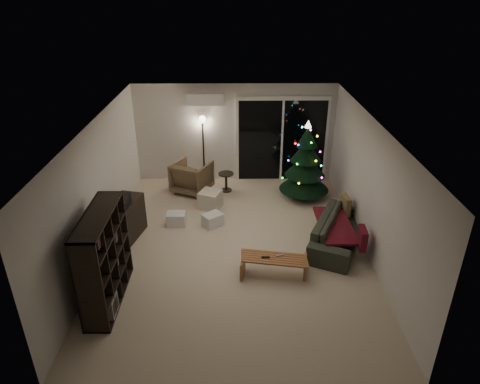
# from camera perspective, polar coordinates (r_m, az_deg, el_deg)

# --- Properties ---
(room) EXTENTS (6.50, 7.51, 2.60)m
(room) POSITION_cam_1_polar(r_m,az_deg,el_deg) (9.34, 2.10, 3.06)
(room) COLOR beige
(room) RESTS_ON ground
(bookshelf) EXTENTS (0.81, 1.63, 1.58)m
(bookshelf) POSITION_cam_1_polar(r_m,az_deg,el_deg) (7.16, -19.19, -8.40)
(bookshelf) COLOR black
(bookshelf) RESTS_ON floor
(media_cabinet) EXTENTS (0.77, 1.37, 0.81)m
(media_cabinet) POSITION_cam_1_polar(r_m,az_deg,el_deg) (8.76, -15.60, -4.12)
(media_cabinet) COLOR black
(media_cabinet) RESTS_ON floor
(stereo) EXTENTS (0.41, 0.49, 0.17)m
(stereo) POSITION_cam_1_polar(r_m,az_deg,el_deg) (8.53, -15.99, -1.27)
(stereo) COLOR black
(stereo) RESTS_ON media_cabinet
(armchair) EXTENTS (1.10, 1.11, 0.77)m
(armchair) POSITION_cam_1_polar(r_m,az_deg,el_deg) (10.55, -6.42, 2.00)
(armchair) COLOR brown
(armchair) RESTS_ON floor
(ottoman) EXTENTS (0.58, 0.58, 0.40)m
(ottoman) POSITION_cam_1_polar(r_m,az_deg,el_deg) (9.82, -3.98, -1.01)
(ottoman) COLOR beige
(ottoman) RESTS_ON floor
(cardboard_box_a) EXTENTS (0.40, 0.31, 0.28)m
(cardboard_box_a) POSITION_cam_1_polar(r_m,az_deg,el_deg) (9.24, -8.49, -3.56)
(cardboard_box_a) COLOR silver
(cardboard_box_a) RESTS_ON floor
(cardboard_box_b) EXTENTS (0.49, 0.48, 0.28)m
(cardboard_box_b) POSITION_cam_1_polar(r_m,az_deg,el_deg) (9.12, -3.67, -3.73)
(cardboard_box_b) COLOR silver
(cardboard_box_b) RESTS_ON floor
(side_table) EXTENTS (0.50, 0.50, 0.47)m
(side_table) POSITION_cam_1_polar(r_m,az_deg,el_deg) (10.59, -1.86, 1.35)
(side_table) COLOR black
(side_table) RESTS_ON floor
(floor_lamp) EXTENTS (0.26, 0.26, 1.64)m
(floor_lamp) POSITION_cam_1_polar(r_m,az_deg,el_deg) (11.05, -4.89, 5.66)
(floor_lamp) COLOR black
(floor_lamp) RESTS_ON floor
(sofa) EXTENTS (1.54, 2.14, 0.58)m
(sofa) POSITION_cam_1_polar(r_m,az_deg,el_deg) (8.66, 13.08, -5.03)
(sofa) COLOR #3F4739
(sofa) RESTS_ON floor
(sofa_throw) EXTENTS (0.62, 1.44, 0.05)m
(sofa_throw) POSITION_cam_1_polar(r_m,az_deg,el_deg) (8.57, 12.52, -4.31)
(sofa_throw) COLOR maroon
(sofa_throw) RESTS_ON sofa
(cushion_a) EXTENTS (0.15, 0.39, 0.38)m
(cushion_a) POSITION_cam_1_polar(r_m,az_deg,el_deg) (9.15, 13.88, -1.63)
(cushion_a) COLOR #84704E
(cushion_a) RESTS_ON sofa
(cushion_b) EXTENTS (0.14, 0.39, 0.38)m
(cushion_b) POSITION_cam_1_polar(r_m,az_deg,el_deg) (8.07, 15.98, -5.93)
(cushion_b) COLOR maroon
(cushion_b) RESTS_ON sofa
(coffee_table) EXTENTS (1.21, 0.60, 0.37)m
(coffee_table) POSITION_cam_1_polar(r_m,az_deg,el_deg) (7.67, 4.54, -9.83)
(coffee_table) COLOR #946032
(coffee_table) RESTS_ON floor
(remote_a) EXTENTS (0.14, 0.04, 0.02)m
(remote_a) POSITION_cam_1_polar(r_m,az_deg,el_deg) (7.54, 3.44, -8.67)
(remote_a) COLOR black
(remote_a) RESTS_ON coffee_table
(remote_b) EXTENTS (0.14, 0.08, 0.02)m
(remote_b) POSITION_cam_1_polar(r_m,az_deg,el_deg) (7.61, 5.32, -8.42)
(remote_b) COLOR slate
(remote_b) RESTS_ON coffee_table
(christmas_tree) EXTENTS (1.45, 1.45, 1.91)m
(christmas_tree) POSITION_cam_1_polar(r_m,az_deg,el_deg) (10.09, 8.75, 4.19)
(christmas_tree) COLOR black
(christmas_tree) RESTS_ON floor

